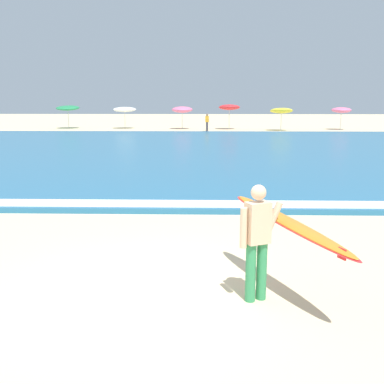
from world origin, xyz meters
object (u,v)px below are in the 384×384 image
(beach_umbrella_1, at_px, (125,109))
(beach_umbrella_2, at_px, (182,110))
(surfer_with_board, at_px, (274,230))
(beachgoer_near_row_left, at_px, (207,122))
(beach_umbrella_0, at_px, (68,108))
(beach_umbrella_5, at_px, (341,110))
(beach_umbrella_3, at_px, (229,107))
(beach_umbrella_4, at_px, (281,111))

(beach_umbrella_1, bearing_deg, beach_umbrella_2, -6.20)
(surfer_with_board, relative_size, beachgoer_near_row_left, 1.80)
(beach_umbrella_1, bearing_deg, beach_umbrella_0, -179.79)
(beach_umbrella_5, height_order, beachgoer_near_row_left, beach_umbrella_5)
(beach_umbrella_2, height_order, beach_umbrella_3, beach_umbrella_3)
(surfer_with_board, relative_size, beach_umbrella_5, 1.33)
(beach_umbrella_3, height_order, beachgoer_near_row_left, beach_umbrella_3)
(beach_umbrella_4, bearing_deg, beach_umbrella_3, 158.68)
(beach_umbrella_4, height_order, beach_umbrella_5, beach_umbrella_4)
(beach_umbrella_5, bearing_deg, surfer_with_board, -107.88)
(beach_umbrella_0, height_order, beach_umbrella_2, beach_umbrella_0)
(beach_umbrella_1, xyz_separation_m, beach_umbrella_3, (10.21, -0.83, 0.23))
(beach_umbrella_3, distance_m, beach_umbrella_5, 10.55)
(beach_umbrella_5, bearing_deg, beachgoer_near_row_left, -168.64)
(beach_umbrella_2, bearing_deg, beach_umbrella_3, -2.75)
(beach_umbrella_1, height_order, beachgoer_near_row_left, beach_umbrella_1)
(beachgoer_near_row_left, bearing_deg, surfer_with_board, -88.80)
(beach_umbrella_5, bearing_deg, beach_umbrella_2, 177.74)
(beach_umbrella_0, bearing_deg, surfer_with_board, -69.37)
(beach_umbrella_1, height_order, beach_umbrella_2, beach_umbrella_2)
(surfer_with_board, height_order, beach_umbrella_2, beach_umbrella_2)
(beach_umbrella_0, xyz_separation_m, beachgoer_near_row_left, (13.68, -3.74, -1.15))
(beach_umbrella_4, bearing_deg, beach_umbrella_1, 169.88)
(beach_umbrella_4, bearing_deg, beach_umbrella_2, 167.50)
(beach_umbrella_1, bearing_deg, beachgoer_near_row_left, -24.98)
(beach_umbrella_3, relative_size, beach_umbrella_4, 1.10)
(beach_umbrella_2, bearing_deg, beach_umbrella_4, -12.50)
(beach_umbrella_0, relative_size, beach_umbrella_2, 1.05)
(beach_umbrella_2, distance_m, beach_umbrella_3, 4.54)
(beach_umbrella_0, height_order, beachgoer_near_row_left, beach_umbrella_0)
(beach_umbrella_4, bearing_deg, surfer_with_board, -99.70)
(beach_umbrella_4, distance_m, beachgoer_near_row_left, 6.96)
(beach_umbrella_3, bearing_deg, surfer_with_board, -92.17)
(beach_umbrella_0, bearing_deg, beach_umbrella_2, -3.02)
(beach_umbrella_0, xyz_separation_m, beach_umbrella_3, (15.82, -0.81, 0.10))
(surfer_with_board, relative_size, beach_umbrella_4, 1.31)
(beach_umbrella_0, relative_size, beach_umbrella_4, 1.07)
(beach_umbrella_3, relative_size, beachgoer_near_row_left, 1.51)
(surfer_with_board, height_order, beach_umbrella_5, beach_umbrella_5)
(beach_umbrella_3, height_order, beach_umbrella_5, beach_umbrella_3)
(surfer_with_board, height_order, beach_umbrella_4, beach_umbrella_4)
(beach_umbrella_5, bearing_deg, beach_umbrella_3, 177.96)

